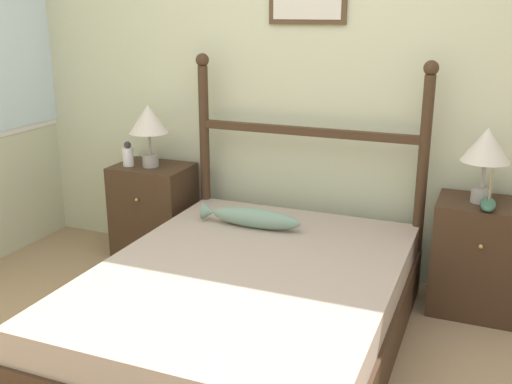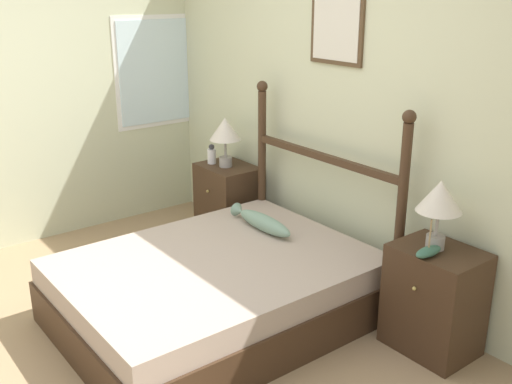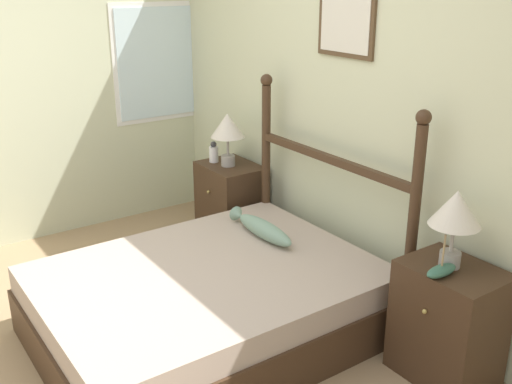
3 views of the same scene
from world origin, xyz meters
TOP-DOWN VIEW (x-y plane):
  - wall_back at (-0.00, 1.73)m, footprint 6.40×0.08m
  - bed at (-0.05, 0.62)m, footprint 1.48×1.94m
  - headboard at (-0.05, 1.56)m, footprint 1.50×0.09m
  - nightstand_left at (-1.12, 1.47)m, footprint 0.51×0.41m
  - nightstand_right at (1.02, 1.47)m, footprint 0.51×0.41m
  - table_lamp_left at (-1.11, 1.45)m, footprint 0.26×0.26m
  - table_lamp_right at (0.99, 1.47)m, footprint 0.26×0.26m
  - bottle at (-1.26, 1.41)m, footprint 0.07×0.07m
  - model_boat at (1.03, 1.35)m, footprint 0.08×0.20m
  - fish_pillow at (-0.26, 1.17)m, footprint 0.62×0.12m

SIDE VIEW (x-z plane):
  - bed at x=-0.05m, z-range 0.00..0.44m
  - nightstand_left at x=-1.12m, z-range 0.00..0.66m
  - nightstand_right at x=1.02m, z-range 0.00..0.66m
  - fish_pillow at x=-0.26m, z-range 0.44..0.56m
  - model_boat at x=1.03m, z-range 0.58..0.80m
  - bottle at x=-1.26m, z-range 0.65..0.82m
  - headboard at x=-0.05m, z-range 0.08..1.49m
  - table_lamp_left at x=-1.11m, z-range 0.75..1.17m
  - table_lamp_right at x=0.99m, z-range 0.75..1.17m
  - wall_back at x=0.00m, z-range 0.00..2.55m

